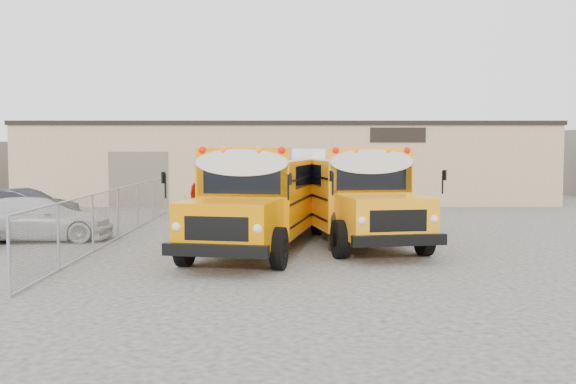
{
  "coord_description": "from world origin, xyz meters",
  "views": [
    {
      "loc": [
        -0.09,
        -19.6,
        3.24
      ],
      "look_at": [
        0.03,
        3.84,
        1.6
      ],
      "focal_mm": 40.0,
      "sensor_mm": 36.0,
      "label": 1
    }
  ],
  "objects_px": {
    "car_dark": "(23,207)",
    "school_bus_left": "(302,178)",
    "school_bus_right": "(304,176)",
    "car_white": "(37,219)",
    "tarp_bundle": "(348,228)"
  },
  "relations": [
    {
      "from": "school_bus_right",
      "to": "car_dark",
      "type": "height_order",
      "value": "school_bus_right"
    },
    {
      "from": "school_bus_left",
      "to": "car_white",
      "type": "height_order",
      "value": "school_bus_left"
    },
    {
      "from": "car_white",
      "to": "car_dark",
      "type": "relative_size",
      "value": 1.14
    },
    {
      "from": "tarp_bundle",
      "to": "car_white",
      "type": "bearing_deg",
      "value": 166.57
    },
    {
      "from": "school_bus_left",
      "to": "car_white",
      "type": "bearing_deg",
      "value": -147.44
    },
    {
      "from": "school_bus_right",
      "to": "car_white",
      "type": "distance_m",
      "value": 12.31
    },
    {
      "from": "tarp_bundle",
      "to": "car_dark",
      "type": "bearing_deg",
      "value": 150.84
    },
    {
      "from": "car_dark",
      "to": "school_bus_left",
      "type": "bearing_deg",
      "value": -76.89
    },
    {
      "from": "school_bus_left",
      "to": "car_dark",
      "type": "bearing_deg",
      "value": -173.77
    },
    {
      "from": "school_bus_right",
      "to": "car_white",
      "type": "xyz_separation_m",
      "value": [
        -9.52,
        -7.73,
        -1.13
      ]
    },
    {
      "from": "school_bus_right",
      "to": "car_dark",
      "type": "xyz_separation_m",
      "value": [
        -11.92,
        -3.01,
        -1.14
      ]
    },
    {
      "from": "school_bus_left",
      "to": "car_white",
      "type": "relative_size",
      "value": 2.22
    },
    {
      "from": "car_dark",
      "to": "tarp_bundle",
      "type": "bearing_deg",
      "value": -112.28
    },
    {
      "from": "school_bus_right",
      "to": "tarp_bundle",
      "type": "distance_m",
      "value": 10.36
    },
    {
      "from": "tarp_bundle",
      "to": "car_white",
      "type": "relative_size",
      "value": 0.29
    }
  ]
}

